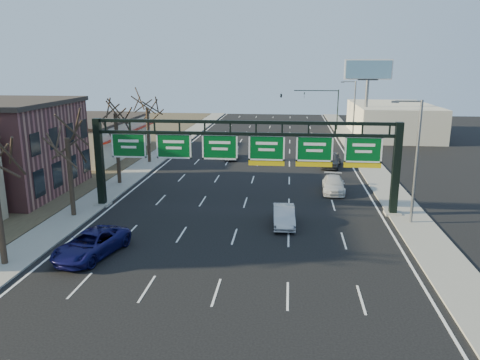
# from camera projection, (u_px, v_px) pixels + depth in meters

# --- Properties ---
(ground) EXTENTS (160.00, 160.00, 0.00)m
(ground) POSITION_uv_depth(u_px,v_px,m) (231.00, 248.00, 29.88)
(ground) COLOR black
(ground) RESTS_ON ground
(sidewalk_left) EXTENTS (3.00, 120.00, 0.12)m
(sidewalk_left) POSITION_uv_depth(u_px,v_px,m) (136.00, 172.00, 50.45)
(sidewalk_left) COLOR gray
(sidewalk_left) RESTS_ON ground
(sidewalk_right) EXTENTS (3.00, 120.00, 0.12)m
(sidewalk_right) POSITION_uv_depth(u_px,v_px,m) (379.00, 178.00, 47.85)
(sidewalk_right) COLOR gray
(sidewalk_right) RESTS_ON ground
(dirt_strip_left) EXTENTS (21.00, 120.00, 0.06)m
(dirt_strip_left) POSITION_uv_depth(u_px,v_px,m) (29.00, 169.00, 51.70)
(dirt_strip_left) COLOR #473D2B
(dirt_strip_left) RESTS_ON ground
(lane_markings) EXTENTS (21.60, 120.00, 0.01)m
(lane_markings) POSITION_uv_depth(u_px,v_px,m) (254.00, 175.00, 49.16)
(lane_markings) COLOR white
(lane_markings) RESTS_ON ground
(sign_gantry) EXTENTS (24.60, 1.20, 7.20)m
(sign_gantry) POSITION_uv_depth(u_px,v_px,m) (245.00, 153.00, 36.44)
(sign_gantry) COLOR black
(sign_gantry) RESTS_ON ground
(brick_block) EXTENTS (10.40, 12.40, 8.30)m
(brick_block) POSITION_uv_depth(u_px,v_px,m) (7.00, 147.00, 41.65)
(brick_block) COLOR brown
(brick_block) RESTS_ON ground
(cream_strip) EXTENTS (10.90, 18.40, 4.70)m
(cream_strip) POSITION_uv_depth(u_px,v_px,m) (92.00, 136.00, 59.45)
(cream_strip) COLOR beige
(cream_strip) RESTS_ON ground
(building_right_distant) EXTENTS (12.00, 20.00, 5.00)m
(building_right_distant) POSITION_uv_depth(u_px,v_px,m) (392.00, 120.00, 75.45)
(building_right_distant) COLOR beige
(building_right_distant) RESTS_ON ground
(tree_gantry) EXTENTS (3.60, 3.60, 8.48)m
(tree_gantry) POSITION_uv_depth(u_px,v_px,m) (66.00, 124.00, 34.26)
(tree_gantry) COLOR black
(tree_gantry) RESTS_ON sidewalk_left
(tree_mid) EXTENTS (3.60, 3.60, 9.24)m
(tree_mid) POSITION_uv_depth(u_px,v_px,m) (115.00, 103.00, 43.73)
(tree_mid) COLOR black
(tree_mid) RESTS_ON sidewalk_left
(tree_far) EXTENTS (3.60, 3.60, 8.86)m
(tree_far) POSITION_uv_depth(u_px,v_px,m) (147.00, 99.00, 53.46)
(tree_far) COLOR black
(tree_far) RESTS_ON sidewalk_left
(streetlight_near) EXTENTS (2.15, 0.22, 9.00)m
(streetlight_near) POSITION_uv_depth(u_px,v_px,m) (415.00, 156.00, 33.15)
(streetlight_near) COLOR slate
(streetlight_near) RESTS_ON sidewalk_right
(streetlight_far) EXTENTS (2.15, 0.22, 9.00)m
(streetlight_far) POSITION_uv_depth(u_px,v_px,m) (353.00, 109.00, 65.94)
(streetlight_far) COLOR slate
(streetlight_far) RESTS_ON sidewalk_right
(billboard_right) EXTENTS (7.00, 0.50, 12.00)m
(billboard_right) POSITION_uv_depth(u_px,v_px,m) (368.00, 79.00, 69.52)
(billboard_right) COLOR slate
(billboard_right) RESTS_ON ground
(traffic_signal_mast) EXTENTS (10.16, 0.54, 7.00)m
(traffic_signal_mast) POSITION_uv_depth(u_px,v_px,m) (302.00, 98.00, 81.00)
(traffic_signal_mast) COLOR black
(traffic_signal_mast) RESTS_ON ground
(car_blue_suv) EXTENTS (3.79, 5.98, 1.54)m
(car_blue_suv) POSITION_uv_depth(u_px,v_px,m) (91.00, 244.00, 28.45)
(car_blue_suv) COLOR #131252
(car_blue_suv) RESTS_ON ground
(car_silver_sedan) EXTENTS (1.74, 4.42, 1.43)m
(car_silver_sedan) POSITION_uv_depth(u_px,v_px,m) (284.00, 216.00, 33.84)
(car_silver_sedan) COLOR #AAAAAF
(car_silver_sedan) RESTS_ON ground
(car_white_wagon) EXTENTS (2.19, 4.90, 1.40)m
(car_white_wagon) POSITION_uv_depth(u_px,v_px,m) (334.00, 184.00, 42.60)
(car_white_wagon) COLOR silver
(car_white_wagon) RESTS_ON ground
(car_grey_far) EXTENTS (2.78, 5.11, 1.65)m
(car_grey_far) POSITION_uv_depth(u_px,v_px,m) (331.00, 160.00, 52.74)
(car_grey_far) COLOR #3C3E41
(car_grey_far) RESTS_ON ground
(car_silver_distant) EXTENTS (1.81, 4.45, 1.44)m
(car_silver_distant) POSITION_uv_depth(u_px,v_px,m) (232.00, 153.00, 57.36)
(car_silver_distant) COLOR #ADAEB2
(car_silver_distant) RESTS_ON ground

